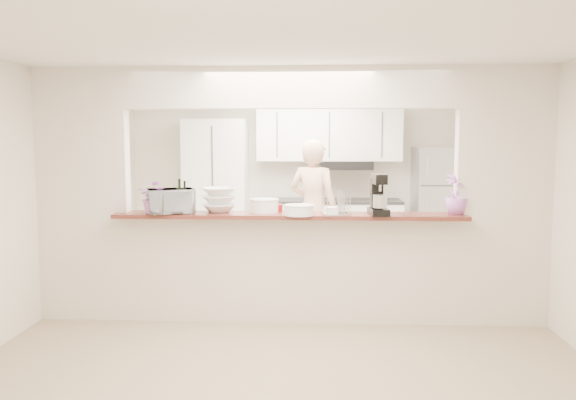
# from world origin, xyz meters

# --- Properties ---
(floor) EXTENTS (6.00, 6.00, 0.00)m
(floor) POSITION_xyz_m (0.00, 0.00, 0.00)
(floor) COLOR tan
(floor) RESTS_ON ground
(tile_overlay) EXTENTS (5.00, 2.90, 0.01)m
(tile_overlay) POSITION_xyz_m (0.00, 1.55, 0.01)
(tile_overlay) COLOR silver
(tile_overlay) RESTS_ON floor
(partition) EXTENTS (5.00, 0.15, 2.50)m
(partition) POSITION_xyz_m (0.00, 0.00, 1.48)
(partition) COLOR beige
(partition) RESTS_ON floor
(bar_counter) EXTENTS (3.40, 0.38, 1.09)m
(bar_counter) POSITION_xyz_m (0.00, -0.00, 0.58)
(bar_counter) COLOR beige
(bar_counter) RESTS_ON floor
(kitchen_cabinets) EXTENTS (3.15, 0.62, 2.25)m
(kitchen_cabinets) POSITION_xyz_m (-0.19, 2.72, 0.97)
(kitchen_cabinets) COLOR white
(kitchen_cabinets) RESTS_ON floor
(refrigerator) EXTENTS (0.75, 0.70, 1.70)m
(refrigerator) POSITION_xyz_m (2.05, 2.65, 0.85)
(refrigerator) COLOR #B3B3B8
(refrigerator) RESTS_ON floor
(flower_left) EXTENTS (0.36, 0.34, 0.33)m
(flower_left) POSITION_xyz_m (-1.30, -0.15, 1.25)
(flower_left) COLOR #D370C8
(flower_left) RESTS_ON bar_counter
(wine_bottle_a) EXTENTS (0.07, 0.07, 0.34)m
(wine_bottle_a) POSITION_xyz_m (-1.05, -0.15, 1.22)
(wine_bottle_a) COLOR black
(wine_bottle_a) RESTS_ON bar_counter
(wine_bottle_b) EXTENTS (0.06, 0.06, 0.32)m
(wine_bottle_b) POSITION_xyz_m (-1.00, -0.15, 1.22)
(wine_bottle_b) COLOR black
(wine_bottle_b) RESTS_ON bar_counter
(toaster_oven) EXTENTS (0.51, 0.44, 0.24)m
(toaster_oven) POSITION_xyz_m (-1.15, -0.10, 1.21)
(toaster_oven) COLOR #AAABAF
(toaster_oven) RESTS_ON bar_counter
(serving_bowls) EXTENTS (0.42, 0.42, 0.24)m
(serving_bowls) POSITION_xyz_m (-0.70, 0.02, 1.21)
(serving_bowls) COLOR white
(serving_bowls) RESTS_ON bar_counter
(plate_stack_a) EXTENTS (0.29, 0.29, 0.13)m
(plate_stack_a) POSITION_xyz_m (-0.25, 0.03, 1.16)
(plate_stack_a) COLOR white
(plate_stack_a) RESTS_ON bar_counter
(plate_stack_b) EXTENTS (0.29, 0.29, 0.10)m
(plate_stack_b) POSITION_xyz_m (0.10, -0.19, 1.14)
(plate_stack_b) COLOR white
(plate_stack_b) RESTS_ON bar_counter
(red_bowl) EXTENTS (0.15, 0.15, 0.07)m
(red_bowl) POSITION_xyz_m (-0.15, 0.08, 1.13)
(red_bowl) COLOR maroon
(red_bowl) RESTS_ON bar_counter
(tan_bowl) EXTENTS (0.15, 0.15, 0.07)m
(tan_bowl) POSITION_xyz_m (0.05, -0.03, 1.13)
(tan_bowl) COLOR tan
(tan_bowl) RESTS_ON bar_counter
(utensil_caddy) EXTENTS (0.29, 0.23, 0.24)m
(utensil_caddy) POSITION_xyz_m (0.45, -0.15, 1.19)
(utensil_caddy) COLOR silver
(utensil_caddy) RESTS_ON bar_counter
(stand_mixer) EXTENTS (0.20, 0.28, 0.39)m
(stand_mixer) POSITION_xyz_m (0.85, -0.14, 1.27)
(stand_mixer) COLOR black
(stand_mixer) RESTS_ON bar_counter
(flower_right) EXTENTS (0.27, 0.27, 0.39)m
(flower_right) POSITION_xyz_m (1.60, -0.04, 1.28)
(flower_right) COLOR #C171D2
(flower_right) RESTS_ON bar_counter
(person) EXTENTS (0.78, 0.66, 1.81)m
(person) POSITION_xyz_m (0.23, 1.81, 0.90)
(person) COLOR #D7A78C
(person) RESTS_ON floor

